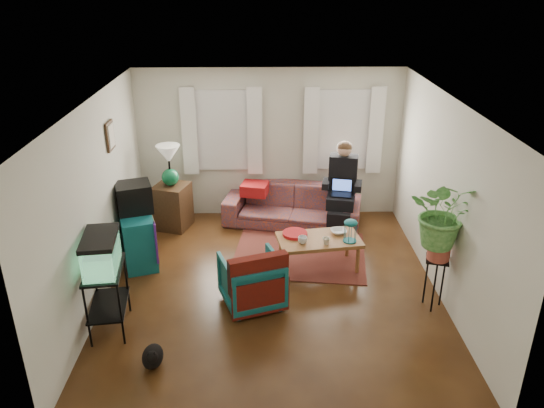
{
  "coord_description": "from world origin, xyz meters",
  "views": [
    {
      "loc": [
        -0.14,
        -6.25,
        4.04
      ],
      "look_at": [
        0.0,
        0.4,
        1.1
      ],
      "focal_mm": 35.0,
      "sensor_mm": 36.0,
      "label": 1
    }
  ],
  "objects_px": {
    "sofa": "(292,200)",
    "aquarium_stand": "(108,299)",
    "armchair": "(252,278)",
    "plant_stand": "(434,283)",
    "side_table": "(173,206)",
    "coffee_table": "(318,253)",
    "dresser": "(138,238)"
  },
  "relations": [
    {
      "from": "aquarium_stand",
      "to": "coffee_table",
      "type": "distance_m",
      "value": 3.03
    },
    {
      "from": "sofa",
      "to": "armchair",
      "type": "distance_m",
      "value": 2.49
    },
    {
      "from": "armchair",
      "to": "plant_stand",
      "type": "bearing_deg",
      "value": 157.78
    },
    {
      "from": "aquarium_stand",
      "to": "armchair",
      "type": "distance_m",
      "value": 1.79
    },
    {
      "from": "side_table",
      "to": "armchair",
      "type": "height_order",
      "value": "side_table"
    },
    {
      "from": "side_table",
      "to": "armchair",
      "type": "distance_m",
      "value": 2.69
    },
    {
      "from": "side_table",
      "to": "plant_stand",
      "type": "bearing_deg",
      "value": -33.24
    },
    {
      "from": "side_table",
      "to": "plant_stand",
      "type": "distance_m",
      "value": 4.45
    },
    {
      "from": "aquarium_stand",
      "to": "coffee_table",
      "type": "relative_size",
      "value": 0.71
    },
    {
      "from": "armchair",
      "to": "plant_stand",
      "type": "relative_size",
      "value": 1.06
    },
    {
      "from": "aquarium_stand",
      "to": "dresser",
      "type": "bearing_deg",
      "value": 82.5
    },
    {
      "from": "side_table",
      "to": "coffee_table",
      "type": "xyz_separation_m",
      "value": [
        2.33,
        -1.42,
        -0.14
      ]
    },
    {
      "from": "dresser",
      "to": "coffee_table",
      "type": "bearing_deg",
      "value": -23.71
    },
    {
      "from": "plant_stand",
      "to": "sofa",
      "type": "bearing_deg",
      "value": 123.72
    },
    {
      "from": "side_table",
      "to": "aquarium_stand",
      "type": "relative_size",
      "value": 0.91
    },
    {
      "from": "side_table",
      "to": "aquarium_stand",
      "type": "height_order",
      "value": "aquarium_stand"
    },
    {
      "from": "armchair",
      "to": "coffee_table",
      "type": "xyz_separation_m",
      "value": [
        0.96,
        0.89,
        -0.13
      ]
    },
    {
      "from": "side_table",
      "to": "aquarium_stand",
      "type": "xyz_separation_m",
      "value": [
        -0.35,
        -2.81,
        0.04
      ]
    },
    {
      "from": "dresser",
      "to": "armchair",
      "type": "relative_size",
      "value": 1.18
    },
    {
      "from": "sofa",
      "to": "coffee_table",
      "type": "relative_size",
      "value": 1.94
    },
    {
      "from": "sofa",
      "to": "coffee_table",
      "type": "height_order",
      "value": "sofa"
    },
    {
      "from": "sofa",
      "to": "plant_stand",
      "type": "height_order",
      "value": "sofa"
    },
    {
      "from": "dresser",
      "to": "aquarium_stand",
      "type": "relative_size",
      "value": 1.06
    },
    {
      "from": "dresser",
      "to": "aquarium_stand",
      "type": "bearing_deg",
      "value": -108.69
    },
    {
      "from": "dresser",
      "to": "aquarium_stand",
      "type": "distance_m",
      "value": 1.64
    },
    {
      "from": "aquarium_stand",
      "to": "coffee_table",
      "type": "height_order",
      "value": "aquarium_stand"
    },
    {
      "from": "sofa",
      "to": "aquarium_stand",
      "type": "bearing_deg",
      "value": -117.0
    },
    {
      "from": "aquarium_stand",
      "to": "side_table",
      "type": "bearing_deg",
      "value": 75.76
    },
    {
      "from": "aquarium_stand",
      "to": "armchair",
      "type": "height_order",
      "value": "aquarium_stand"
    },
    {
      "from": "dresser",
      "to": "aquarium_stand",
      "type": "xyz_separation_m",
      "value": [
        -0.01,
        -1.64,
        0.02
      ]
    },
    {
      "from": "sofa",
      "to": "aquarium_stand",
      "type": "relative_size",
      "value": 2.73
    },
    {
      "from": "aquarium_stand",
      "to": "plant_stand",
      "type": "relative_size",
      "value": 1.18
    }
  ]
}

